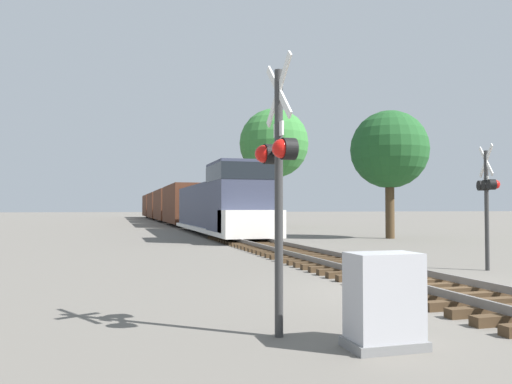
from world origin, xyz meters
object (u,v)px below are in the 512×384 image
(crossing_signal_near, at_px, (277,168))
(crossing_signal_far, at_px, (488,191))
(tree_mid_background, at_px, (274,144))
(tree_far_right, at_px, (389,150))
(freight_train, at_px, (171,206))
(relay_cabinet, at_px, (384,301))

(crossing_signal_near, xyz_separation_m, crossing_signal_far, (8.18, 5.35, -0.09))
(crossing_signal_near, height_order, tree_mid_background, tree_mid_background)
(tree_far_right, bearing_deg, crossing_signal_far, -110.32)
(crossing_signal_near, bearing_deg, freight_train, 172.12)
(crossing_signal_far, xyz_separation_m, tree_far_right, (5.17, 13.95, 2.93))
(crossing_signal_far, bearing_deg, freight_train, 22.54)
(relay_cabinet, bearing_deg, tree_mid_background, 74.09)
(crossing_signal_near, height_order, crossing_signal_far, crossing_signal_near)
(crossing_signal_near, distance_m, tree_far_right, 23.64)
(freight_train, height_order, tree_far_right, tree_far_right)
(crossing_signal_far, relative_size, relay_cabinet, 2.96)
(freight_train, height_order, crossing_signal_far, freight_train)
(freight_train, distance_m, tree_far_right, 35.58)
(relay_cabinet, relative_size, tree_far_right, 0.16)
(tree_far_right, bearing_deg, tree_mid_background, 94.23)
(crossing_signal_near, xyz_separation_m, tree_mid_background, (12.02, 37.25, 5.39))
(crossing_signal_near, xyz_separation_m, relay_cabinet, (1.14, -0.92, -1.76))
(crossing_signal_near, bearing_deg, relay_cabinet, 47.94)
(crossing_signal_near, relative_size, crossing_signal_far, 1.08)
(crossing_signal_near, relative_size, relay_cabinet, 3.21)
(tree_mid_background, bearing_deg, freight_train, 115.24)
(freight_train, bearing_deg, relay_cabinet, -93.35)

